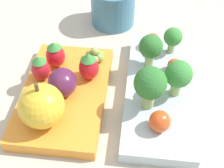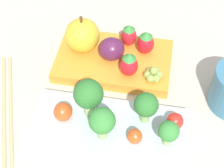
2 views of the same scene
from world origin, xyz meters
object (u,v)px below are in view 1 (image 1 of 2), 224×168
Objects in this scene: bento_box_fruit at (65,94)px; drinking_cup at (111,6)px; broccoli_floret_0 at (151,47)px; cherry_tomato_0 at (174,66)px; cherry_tomato_2 at (160,121)px; broccoli_floret_1 at (178,75)px; bento_box_savoury at (159,93)px; strawberry_2 at (41,68)px; grape_cluster at (95,55)px; strawberry_1 at (89,67)px; plum at (62,82)px; apple at (42,106)px; broccoli_floret_2 at (173,38)px; broccoli_floret_3 at (150,84)px; cherry_tomato_1 at (153,41)px; strawberry_0 at (55,55)px.

drinking_cup reaches higher than bento_box_fruit.
broccoli_floret_0 is 0.68× the size of drinking_cup.
cherry_tomato_2 is (0.10, -0.03, 0.00)m from cherry_tomato_0.
broccoli_floret_0 is at bearing -153.09° from broccoli_floret_1.
broccoli_floret_1 is (0.01, 0.02, 0.04)m from bento_box_savoury.
cherry_tomato_0 is at bearing 93.04° from strawberry_2.
bento_box_savoury is 4.42× the size of broccoli_floret_0.
strawberry_1 is at bearing -10.40° from grape_cluster.
cherry_tomato_0 reaches higher than bento_box_fruit.
drinking_cup reaches higher than plum.
cherry_tomato_0 is 0.51× the size of strawberry_2.
strawberry_2 is at bearing -81.07° from broccoli_floret_0.
broccoli_floret_1 reaches higher than drinking_cup.
apple is 2.19× the size of grape_cluster.
grape_cluster is at bearing -123.29° from broccoli_floret_1.
broccoli_floret_0 is 0.95× the size of broccoli_floret_1.
broccoli_floret_1 is at bearing 103.62° from apple.
broccoli_floret_1 is at bearing 23.21° from drinking_cup.
broccoli_floret_2 is at bearing 112.75° from strawberry_1.
strawberry_1 is at bearing -85.73° from cherry_tomato_0.
cherry_tomato_1 is at bearing 171.11° from broccoli_floret_3.
bento_box_fruit is 0.07m from apple.
broccoli_floret_3 reaches higher than drinking_cup.
plum is at bearing -92.45° from broccoli_floret_1.
broccoli_floret_3 is at bearing -7.01° from broccoli_floret_0.
grape_cluster is 0.13m from drinking_cup.
drinking_cup is (-0.14, -0.05, -0.02)m from broccoli_floret_0.
strawberry_2 is 0.04m from plum.
broccoli_floret_0 reaches higher than strawberry_2.
broccoli_floret_3 is 0.15m from strawberry_0.
cherry_tomato_0 is at bearing 67.65° from broccoli_floret_0.
grape_cluster is (-0.01, -0.08, -0.03)m from broccoli_floret_0.
strawberry_1 is at bearing -106.40° from broccoli_floret_1.
bento_box_fruit is at bearing 16.08° from strawberry_0.
plum is at bearing -32.13° from grape_cluster.
cherry_tomato_2 is at bearing 59.82° from strawberry_2.
cherry_tomato_2 is 0.64× the size of plum.
broccoli_floret_1 is at bearing 63.22° from bento_box_savoury.
cherry_tomato_2 is 0.15m from grape_cluster.
broccoli_floret_2 is (-0.03, 0.04, -0.01)m from broccoli_floret_0.
strawberry_1 is at bearing -11.91° from drinking_cup.
strawberry_1 is (-0.09, -0.09, 0.01)m from cherry_tomato_2.
broccoli_floret_1 is at bearing 69.89° from strawberry_0.
cherry_tomato_2 is 0.26m from drinking_cup.
apple is at bearing -64.27° from cherry_tomato_0.
broccoli_floret_1 is at bearing 153.18° from cherry_tomato_2.
cherry_tomato_2 reaches higher than cherry_tomato_0.
cherry_tomato_0 is at bearing 94.27° from strawberry_1.
strawberry_0 is (-0.02, -0.17, 0.01)m from cherry_tomato_0.
strawberry_1 is (-0.03, -0.12, -0.02)m from broccoli_floret_1.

